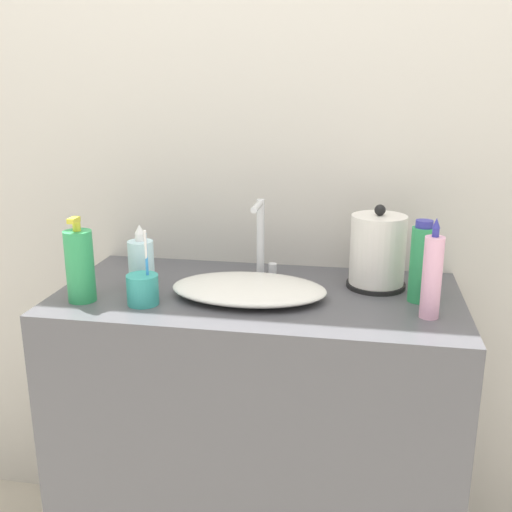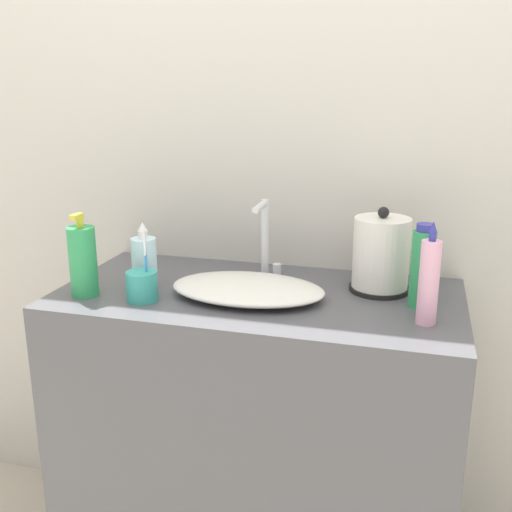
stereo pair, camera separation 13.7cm
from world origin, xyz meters
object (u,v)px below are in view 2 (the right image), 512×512
object	(u,v)px
electric_kettle	(381,257)
shampoo_bottle	(422,267)
faucet	(266,237)
hand_cream_bottle	(429,281)
lotion_bottle	(83,261)
toothbrush_cup	(142,285)
mouthwash_bottle	(144,262)

from	to	relation	value
electric_kettle	shampoo_bottle	bearing A→B (deg)	-40.99
faucet	hand_cream_bottle	size ratio (longest dim) A/B	0.93
lotion_bottle	hand_cream_bottle	size ratio (longest dim) A/B	0.91
toothbrush_cup	mouthwash_bottle	xyz separation A→B (m)	(-0.04, 0.09, 0.03)
shampoo_bottle	hand_cream_bottle	distance (m)	0.11
faucet	electric_kettle	xyz separation A→B (m)	(0.32, -0.02, -0.03)
lotion_bottle	mouthwash_bottle	bearing A→B (deg)	37.93
lotion_bottle	mouthwash_bottle	world-z (taller)	lotion_bottle
faucet	toothbrush_cup	world-z (taller)	faucet
toothbrush_cup	lotion_bottle	xyz separation A→B (m)	(-0.16, -0.00, 0.05)
faucet	toothbrush_cup	xyz separation A→B (m)	(-0.25, -0.26, -0.08)
electric_kettle	toothbrush_cup	distance (m)	0.62
faucet	mouthwash_bottle	world-z (taller)	faucet
lotion_bottle	shampoo_bottle	size ratio (longest dim) A/B	1.04
toothbrush_cup	lotion_bottle	world-z (taller)	lotion_bottle
electric_kettle	toothbrush_cup	xyz separation A→B (m)	(-0.57, -0.24, -0.05)
shampoo_bottle	hand_cream_bottle	world-z (taller)	hand_cream_bottle
faucet	shampoo_bottle	distance (m)	0.44
shampoo_bottle	faucet	bearing A→B (deg)	164.60
hand_cream_bottle	shampoo_bottle	bearing A→B (deg)	97.88
lotion_bottle	mouthwash_bottle	xyz separation A→B (m)	(0.12, 0.10, -0.02)
toothbrush_cup	shampoo_bottle	xyz separation A→B (m)	(0.68, 0.14, 0.06)
electric_kettle	hand_cream_bottle	size ratio (longest dim) A/B	0.95
toothbrush_cup	hand_cream_bottle	world-z (taller)	hand_cream_bottle
electric_kettle	lotion_bottle	distance (m)	0.77
mouthwash_bottle	hand_cream_bottle	xyz separation A→B (m)	(0.73, -0.06, 0.03)
electric_kettle	mouthwash_bottle	world-z (taller)	electric_kettle
shampoo_bottle	toothbrush_cup	bearing A→B (deg)	-167.98
electric_kettle	shampoo_bottle	xyz separation A→B (m)	(0.11, -0.09, 0.01)
electric_kettle	hand_cream_bottle	world-z (taller)	hand_cream_bottle
shampoo_bottle	lotion_bottle	bearing A→B (deg)	-170.00
shampoo_bottle	mouthwash_bottle	world-z (taller)	shampoo_bottle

